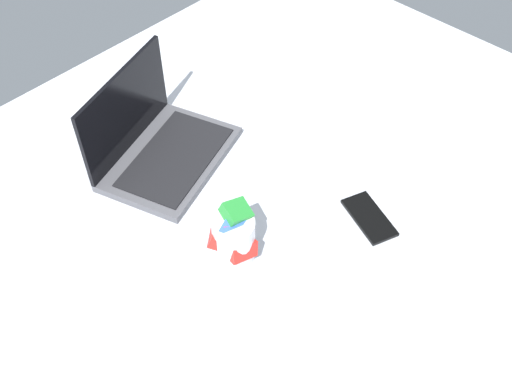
% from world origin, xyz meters
% --- Properties ---
extents(bed_mattress, '(1.80, 1.40, 0.18)m').
position_xyz_m(bed_mattress, '(0.00, 0.00, 0.09)').
color(bed_mattress, '#B7BCC6').
rests_on(bed_mattress, ground).
extents(laptop, '(0.39, 0.32, 0.23)m').
position_xyz_m(laptop, '(-0.10, 0.24, 0.22)').
color(laptop, '#4C4C51').
rests_on(laptop, bed_mattress).
extents(snack_cup, '(0.11, 0.11, 0.14)m').
position_xyz_m(snack_cup, '(-0.18, -0.10, 0.24)').
color(snack_cup, silver).
rests_on(snack_cup, bed_mattress).
extents(cell_phone, '(0.11, 0.16, 0.01)m').
position_xyz_m(cell_phone, '(0.10, -0.25, 0.18)').
color(cell_phone, black).
rests_on(cell_phone, bed_mattress).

